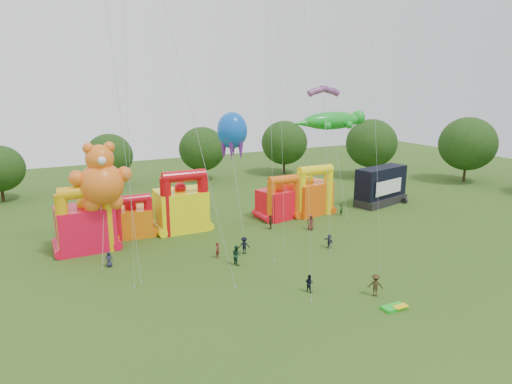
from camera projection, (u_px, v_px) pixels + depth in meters
name	position (u px, v px, depth m)	size (l,w,h in m)	color
ground	(363.00, 330.00, 32.89)	(160.00, 160.00, 0.00)	#2D4D15
tree_ring	(349.00, 248.00, 31.43)	(120.05, 122.11, 12.07)	#352314
bouncy_castle_0	(85.00, 225.00, 48.02)	(5.81, 4.70, 7.27)	red
bouncy_castle_1	(132.00, 220.00, 52.45)	(4.80, 4.01, 5.14)	orange
bouncy_castle_2	(182.00, 207.00, 54.45)	(5.81, 4.68, 7.54)	#FFF30D
bouncy_castle_3	(280.00, 201.00, 59.50)	(5.70, 4.96, 5.90)	red
bouncy_castle_4	(309.00, 195.00, 61.40)	(6.31, 5.47, 6.81)	#EE590C
stage_trailer	(381.00, 186.00, 66.24)	(9.16, 5.13, 5.48)	black
teddy_bear_kite	(102.00, 191.00, 46.33)	(6.25, 6.97, 11.63)	orange
gecko_kite	(338.00, 160.00, 64.29)	(12.81, 11.77, 13.30)	green
octopus_kite	(235.00, 162.00, 57.08)	(3.85, 8.02, 13.83)	blue
parafoil_kites	(213.00, 129.00, 40.51)	(25.83, 11.70, 29.24)	red
diamond_kites	(272.00, 101.00, 42.31)	(24.36, 18.33, 36.01)	#E5450A
folded_kite_bundle	(395.00, 307.00, 35.89)	(2.01, 1.11, 0.31)	green
spectator_0	(109.00, 259.00, 43.92)	(0.75, 0.49, 1.54)	#23243A
spectator_1	(218.00, 250.00, 46.16)	(0.60, 0.40, 1.66)	maroon
spectator_2	(236.00, 255.00, 44.47)	(0.95, 0.74, 1.95)	#153622
spectator_3	(244.00, 245.00, 47.25)	(1.18, 0.68, 1.82)	black
spectator_4	(271.00, 222.00, 55.22)	(1.02, 0.43, 1.75)	#3A2917
spectator_5	(329.00, 241.00, 48.97)	(1.41, 0.45, 1.52)	#27233B
spectator_6	(311.00, 223.00, 54.83)	(0.91, 0.59, 1.86)	#522117
spectator_7	(341.00, 210.00, 60.82)	(0.56, 0.37, 1.55)	#16371A
spectator_8	(309.00, 283.00, 38.74)	(0.75, 0.58, 1.54)	black
spectator_9	(375.00, 285.00, 37.91)	(1.26, 0.72, 1.94)	#392B16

